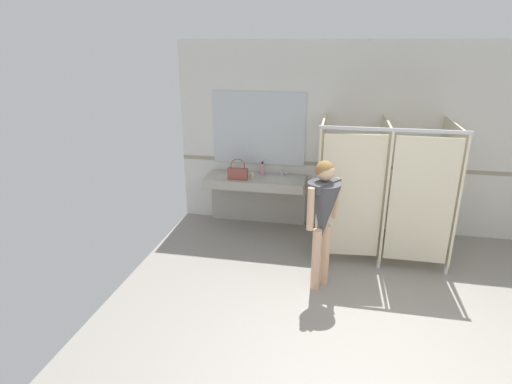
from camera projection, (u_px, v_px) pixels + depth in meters
The scene contains 10 objects.
ground_plane at pixel (407, 364), 4.12m from camera, with size 6.76×6.77×0.10m, color gray.
wall_back at pixel (392, 140), 6.51m from camera, with size 6.76×0.12×2.94m, color silver.
wall_back_tile_band at pixel (389, 168), 6.59m from camera, with size 6.76×0.01×0.06m, color #9E937F.
vanity_counter at pixel (256, 189), 6.92m from camera, with size 1.60×0.58×0.97m.
mirror_panel at pixel (259, 129), 6.79m from camera, with size 1.50×0.02×1.17m, color silver.
bathroom_stalls at pixel (383, 188), 5.84m from camera, with size 1.79×1.36×1.92m.
person_standing at pixel (323, 210), 5.00m from camera, with size 0.55×0.55×1.63m.
handbag at pixel (238, 173), 6.64m from camera, with size 0.31×0.10×0.34m.
soap_dispenser at pixel (262, 169), 6.88m from camera, with size 0.07×0.07×0.22m.
paper_cup at pixel (252, 175), 6.73m from camera, with size 0.07×0.07×0.09m, color beige.
Camera 1 is at (-0.78, -3.54, 2.91)m, focal length 29.76 mm.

